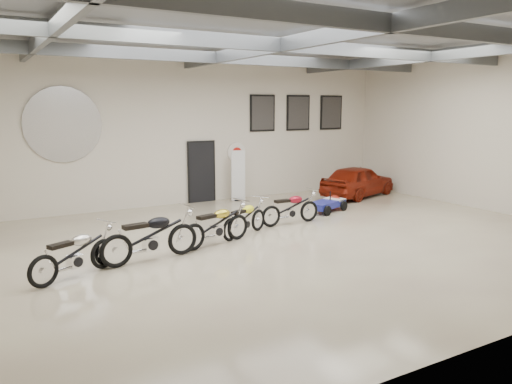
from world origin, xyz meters
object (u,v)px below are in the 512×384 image
motorcycle_silver (74,253)px  motorcycle_black (150,235)px  banner_stand (238,175)px  vintage_car (358,181)px  motorcycle_red (290,207)px  motorcycle_gold (216,224)px  motorcycle_yellow (245,218)px  go_kart (329,201)px

motorcycle_silver → motorcycle_black: size_ratio=0.88×
banner_stand → vintage_car: 4.54m
motorcycle_silver → motorcycle_red: bearing=-10.5°
motorcycle_gold → vintage_car: 8.19m
motorcycle_yellow → motorcycle_gold: bearing=176.2°
motorcycle_yellow → motorcycle_red: size_ratio=0.96×
motorcycle_yellow → go_kart: bearing=-6.5°
vintage_car → motorcycle_gold: bearing=96.9°
motorcycle_gold → go_kart: 5.22m
banner_stand → motorcycle_yellow: banner_stand is taller
motorcycle_yellow → banner_stand: bearing=37.6°
banner_stand → go_kart: size_ratio=1.03×
motorcycle_gold → go_kart: (4.88, 1.84, -0.20)m
motorcycle_yellow → vintage_car: size_ratio=0.52×
motorcycle_silver → motorcycle_gold: size_ratio=0.98×
motorcycle_gold → motorcycle_yellow: 1.10m
banner_stand → motorcycle_yellow: 4.98m
go_kart → motorcycle_gold: bearing=-179.6°
banner_stand → motorcycle_red: 4.02m
motorcycle_red → go_kart: bearing=22.4°
motorcycle_gold → motorcycle_yellow: (1.01, 0.43, -0.05)m
banner_stand → motorcycle_silver: size_ratio=0.93×
motorcycle_black → motorcycle_gold: motorcycle_black is taller
motorcycle_black → motorcycle_gold: bearing=7.0°
motorcycle_red → motorcycle_silver: bearing=-166.2°
motorcycle_red → banner_stand: bearing=82.9°
banner_stand → motorcycle_black: banner_stand is taller
vintage_car → motorcycle_red: bearing=100.3°
motorcycle_gold → banner_stand: bearing=42.0°
banner_stand → motorcycle_yellow: bearing=-102.3°
motorcycle_red → motorcycle_black: bearing=-164.6°
motorcycle_gold → motorcycle_yellow: bearing=7.8°
motorcycle_gold → vintage_car: size_ratio=0.58×
banner_stand → motorcycle_black: bearing=-119.4°
vintage_car → motorcycle_yellow: bearing=97.2°
motorcycle_black → motorcycle_silver: bearing=-176.8°
motorcycle_silver → banner_stand: bearing=14.9°
motorcycle_yellow → go_kart: motorcycle_yellow is taller
motorcycle_black → motorcycle_yellow: motorcycle_black is taller
motorcycle_black → go_kart: motorcycle_black is taller
go_kart → motorcycle_yellow: bearing=179.8°
motorcycle_silver → vintage_car: 11.65m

